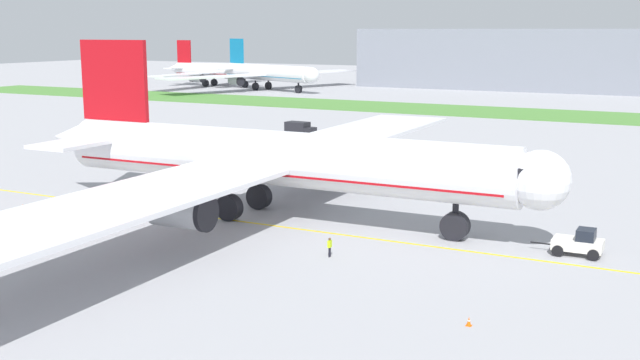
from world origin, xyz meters
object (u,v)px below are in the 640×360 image
(ground_crew_wingwalker_port, at_px, (330,245))
(traffic_cone_near_nose, at_px, (469,321))
(service_truck_baggage_loader, at_px, (161,140))
(pushback_tug, at_px, (579,243))
(parked_airliner_far_left, at_px, (214,71))
(traffic_cone_port_wing, at_px, (23,207))
(service_truck_catering_van, at_px, (300,131))
(airliner_foreground, at_px, (269,159))
(parked_airliner_far_centre, at_px, (266,73))

(ground_crew_wingwalker_port, relative_size, traffic_cone_near_nose, 2.72)
(traffic_cone_near_nose, height_order, service_truck_baggage_loader, service_truck_baggage_loader)
(traffic_cone_near_nose, bearing_deg, pushback_tug, 79.80)
(ground_crew_wingwalker_port, relative_size, parked_airliner_far_left, 0.03)
(parked_airliner_far_left, bearing_deg, traffic_cone_port_wing, -61.50)
(traffic_cone_near_nose, relative_size, service_truck_catering_van, 0.11)
(airliner_foreground, xyz_separation_m, pushback_tug, (28.59, 0.36, -4.68))
(airliner_foreground, distance_m, service_truck_baggage_loader, 47.64)
(traffic_cone_near_nose, distance_m, parked_airliner_far_left, 209.07)
(pushback_tug, xyz_separation_m, parked_airliner_far_centre, (-111.91, 137.14, 4.11))
(traffic_cone_port_wing, distance_m, service_truck_catering_van, 55.64)
(traffic_cone_near_nose, xyz_separation_m, service_truck_baggage_loader, (-62.04, 48.41, 1.13))
(airliner_foreground, relative_size, service_truck_catering_van, 17.34)
(traffic_cone_near_nose, bearing_deg, parked_airliner_far_centre, 124.82)
(ground_crew_wingwalker_port, bearing_deg, airliner_foreground, 140.03)
(service_truck_baggage_loader, bearing_deg, traffic_cone_near_nose, -37.96)
(ground_crew_wingwalker_port, xyz_separation_m, traffic_cone_near_nose, (14.12, -9.25, -0.67))
(traffic_cone_port_wing, bearing_deg, parked_airliner_far_left, 118.50)
(traffic_cone_near_nose, bearing_deg, service_truck_catering_van, 125.98)
(airliner_foreground, bearing_deg, parked_airliner_far_centre, 121.22)
(service_truck_baggage_loader, distance_m, service_truck_catering_van, 22.45)
(ground_crew_wingwalker_port, height_order, parked_airliner_far_left, parked_airliner_far_left)
(service_truck_baggage_loader, bearing_deg, pushback_tug, -24.29)
(ground_crew_wingwalker_port, height_order, parked_airliner_far_centre, parked_airliner_far_centre)
(traffic_cone_port_wing, xyz_separation_m, parked_airliner_far_left, (-82.71, 152.34, 4.61))
(pushback_tug, height_order, parked_airliner_far_centre, parked_airliner_far_centre)
(pushback_tug, height_order, traffic_cone_port_wing, pushback_tug)
(traffic_cone_near_nose, distance_m, parked_airliner_far_centre, 190.10)
(airliner_foreground, relative_size, traffic_cone_port_wing, 151.87)
(ground_crew_wingwalker_port, height_order, service_truck_catering_van, service_truck_catering_van)
(pushback_tug, height_order, traffic_cone_near_nose, pushback_tug)
(traffic_cone_near_nose, relative_size, service_truck_baggage_loader, 0.10)
(pushback_tug, xyz_separation_m, service_truck_catering_van, (-51.03, 46.74, 0.66))
(pushback_tug, xyz_separation_m, parked_airliner_far_left, (-135.05, 143.47, 3.89))
(ground_crew_wingwalker_port, xyz_separation_m, traffic_cone_port_wing, (-34.82, 0.75, -0.67))
(service_truck_baggage_loader, bearing_deg, airliner_foreground, -39.04)
(airliner_foreground, relative_size, parked_airliner_far_left, 1.56)
(traffic_cone_port_wing, bearing_deg, traffic_cone_near_nose, -11.55)
(parked_airliner_far_left, distance_m, parked_airliner_far_centre, 23.99)
(parked_airliner_far_centre, bearing_deg, traffic_cone_near_nose, -55.18)
(airliner_foreground, xyz_separation_m, service_truck_baggage_loader, (-36.85, 29.88, -4.27))
(airliner_foreground, xyz_separation_m, parked_airliner_far_centre, (-83.32, 137.50, -0.58))
(pushback_tug, distance_m, parked_airliner_far_left, 197.07)
(pushback_tug, bearing_deg, service_truck_catering_van, 137.51)
(parked_airliner_far_left, xyz_separation_m, parked_airliner_far_centre, (23.14, -6.33, 0.22))
(service_truck_catering_van, height_order, parked_airliner_far_centre, parked_airliner_far_centre)
(pushback_tug, distance_m, traffic_cone_port_wing, 53.09)
(airliner_foreground, relative_size, parked_airliner_far_centre, 1.29)
(airliner_foreground, height_order, traffic_cone_port_wing, airliner_foreground)
(traffic_cone_port_wing, bearing_deg, service_truck_catering_van, 88.65)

